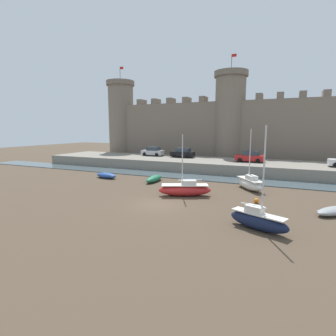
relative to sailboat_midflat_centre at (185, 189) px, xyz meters
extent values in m
plane|color=#4C3D2D|center=(-1.12, -3.69, -0.65)|extent=(160.00, 160.00, 0.00)
cube|color=#47565B|center=(-1.12, 9.95, -0.60)|extent=(80.00, 4.50, 0.10)
cube|color=gray|center=(-1.12, 17.20, 0.13)|extent=(60.12, 10.00, 1.58)
cube|color=#7A6B5B|center=(-1.12, 26.56, 5.10)|extent=(48.12, 2.80, 11.50)
cylinder|color=#7A6B5B|center=(-25.18, 26.56, 7.27)|extent=(5.45, 5.45, 15.84)
cylinder|color=#706254|center=(-25.18, 26.56, 15.68)|extent=(6.11, 6.11, 1.00)
cylinder|color=#4C4742|center=(-25.18, 26.56, 17.68)|extent=(0.10, 0.10, 3.00)
cube|color=red|center=(-24.73, 26.56, 18.88)|extent=(0.80, 0.04, 0.50)
cylinder|color=#7A6B5B|center=(-1.12, 26.56, 7.27)|extent=(5.45, 5.45, 15.84)
cylinder|color=#706254|center=(-1.12, 26.56, 15.68)|extent=(6.11, 6.11, 1.00)
cylinder|color=#4C4742|center=(-1.12, 26.56, 17.68)|extent=(0.10, 0.10, 3.00)
cube|color=red|center=(-0.67, 26.56, 18.88)|extent=(0.80, 0.04, 0.50)
cube|color=#746557|center=(-19.85, 26.56, 11.40)|extent=(1.10, 2.52, 1.10)
cube|color=#746557|center=(-16.45, 26.56, 11.40)|extent=(1.10, 2.52, 1.10)
cube|color=#746557|center=(-13.04, 26.56, 11.40)|extent=(1.10, 2.52, 1.10)
cube|color=#746557|center=(-9.64, 26.56, 11.40)|extent=(1.10, 2.52, 1.10)
cube|color=#746557|center=(-6.23, 26.56, 11.40)|extent=(1.10, 2.52, 1.10)
cube|color=#746557|center=(3.98, 26.56, 11.40)|extent=(1.10, 2.52, 1.10)
cube|color=#746557|center=(7.39, 26.56, 11.40)|extent=(1.10, 2.52, 1.10)
cube|color=#746557|center=(10.79, 26.56, 11.40)|extent=(1.10, 2.52, 1.10)
cube|color=#746557|center=(14.20, 26.56, 11.40)|extent=(1.10, 2.52, 1.10)
ellipsoid|color=red|center=(-0.02, -0.01, -0.09)|extent=(5.23, 3.38, 1.13)
cube|color=silver|center=(-0.02, -0.01, 0.43)|extent=(4.58, 2.94, 0.08)
cube|color=silver|center=(0.33, 0.15, 0.69)|extent=(1.68, 1.43, 0.44)
cylinder|color=silver|center=(-0.25, -0.11, 2.90)|extent=(0.10, 0.10, 4.85)
cylinder|color=silver|center=(0.44, 0.20, 0.92)|extent=(2.12, 1.00, 0.08)
ellipsoid|color=#234793|center=(-12.78, 4.44, -0.29)|extent=(3.47, 1.79, 0.73)
ellipsoid|color=blue|center=(-12.78, 4.44, -0.23)|extent=(2.83, 1.42, 0.40)
cube|color=beige|center=(-13.02, 4.48, -0.19)|extent=(0.37, 1.10, 0.06)
cube|color=beige|center=(-11.51, 4.23, -0.21)|extent=(0.39, 0.74, 0.08)
ellipsoid|color=gray|center=(12.34, -0.74, -0.35)|extent=(3.20, 3.36, 0.61)
ellipsoid|color=silver|center=(12.34, -0.74, -0.29)|extent=(2.59, 2.72, 0.33)
cube|color=beige|center=(12.51, -0.55, -0.25)|extent=(0.92, 0.86, 0.06)
cube|color=beige|center=(11.45, -1.72, -0.27)|extent=(0.70, 0.67, 0.08)
ellipsoid|color=#141E3D|center=(7.36, -6.22, -0.10)|extent=(4.07, 2.45, 1.10)
cube|color=silver|center=(7.36, -6.22, 0.41)|extent=(3.57, 2.13, 0.08)
cube|color=silver|center=(7.08, -6.10, 0.67)|extent=(1.28, 1.02, 0.44)
cylinder|color=silver|center=(7.54, -6.29, 3.25)|extent=(0.10, 0.10, 5.61)
cylinder|color=silver|center=(6.99, -6.06, 0.90)|extent=(1.69, 0.77, 0.08)
ellipsoid|color=#1E6B47|center=(-5.89, 4.90, -0.27)|extent=(1.20, 3.73, 0.77)
ellipsoid|color=#339266|center=(-5.89, 4.90, -0.21)|extent=(0.94, 3.06, 0.42)
cube|color=beige|center=(-5.89, 4.62, -0.17)|extent=(0.96, 0.22, 0.06)
cube|color=beige|center=(-5.92, 6.35, -0.19)|extent=(0.63, 0.29, 0.08)
ellipsoid|color=silver|center=(5.41, 5.40, -0.08)|extent=(3.69, 4.43, 1.16)
cube|color=silver|center=(5.41, 5.40, 0.46)|extent=(3.22, 3.88, 0.08)
cube|color=silver|center=(5.60, 5.13, 0.72)|extent=(1.44, 1.53, 0.44)
cylinder|color=silver|center=(5.28, 5.59, 3.17)|extent=(0.10, 0.10, 5.33)
cylinder|color=silver|center=(5.67, 5.04, 0.95)|extent=(1.24, 1.69, 0.08)
sphere|color=orange|center=(6.62, 0.21, -0.44)|extent=(0.42, 0.42, 0.42)
sphere|color=#E04C1E|center=(0.23, 4.25, -0.47)|extent=(0.37, 0.37, 0.37)
cube|color=#B2B5B7|center=(-13.55, 19.28, 1.52)|extent=(4.13, 1.76, 0.80)
cube|color=#2D3842|center=(-13.40, 19.28, 2.22)|extent=(2.28, 1.53, 0.64)
cylinder|color=black|center=(-14.84, 18.45, 1.24)|extent=(0.64, 0.19, 0.64)
cylinder|color=black|center=(-14.81, 20.15, 1.24)|extent=(0.64, 0.19, 0.64)
cylinder|color=black|center=(-12.29, 18.41, 1.24)|extent=(0.64, 0.19, 0.64)
cylinder|color=black|center=(-12.27, 20.11, 1.24)|extent=(0.64, 0.19, 0.64)
cube|color=black|center=(-7.58, 18.99, 1.52)|extent=(4.13, 1.76, 0.80)
cube|color=#2D3842|center=(-7.43, 18.99, 2.22)|extent=(2.28, 1.53, 0.64)
cylinder|color=black|center=(-8.86, 18.16, 1.24)|extent=(0.64, 0.19, 0.64)
cylinder|color=black|center=(-8.84, 19.86, 1.24)|extent=(0.64, 0.19, 0.64)
cylinder|color=black|center=(-6.32, 18.12, 1.24)|extent=(0.64, 0.19, 0.64)
cylinder|color=black|center=(-6.30, 19.82, 1.24)|extent=(0.64, 0.19, 0.64)
cylinder|color=black|center=(14.70, 15.59, 1.24)|extent=(0.64, 0.19, 0.64)
cylinder|color=black|center=(14.72, 17.29, 1.24)|extent=(0.64, 0.19, 0.64)
cube|color=red|center=(3.88, 17.19, 1.52)|extent=(4.13, 1.76, 0.80)
cube|color=#2D3842|center=(4.03, 17.19, 2.22)|extent=(2.28, 1.53, 0.64)
cylinder|color=black|center=(2.60, 16.36, 1.24)|extent=(0.64, 0.19, 0.64)
cylinder|color=black|center=(2.63, 18.06, 1.24)|extent=(0.64, 0.19, 0.64)
cylinder|color=black|center=(5.14, 16.32, 1.24)|extent=(0.64, 0.19, 0.64)
cylinder|color=black|center=(5.17, 18.02, 1.24)|extent=(0.64, 0.19, 0.64)
camera|label=1|loc=(8.67, -23.38, 5.82)|focal=28.00mm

